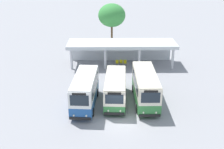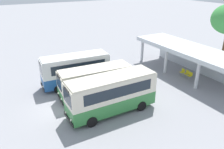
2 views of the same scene
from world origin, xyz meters
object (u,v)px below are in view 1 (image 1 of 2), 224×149
object	(u,v)px
city_bus_nearest_orange	(85,90)
waiting_chair_second_from_end	(121,62)
waiting_chair_end_by_column	(117,62)
city_bus_second_in_row	(115,88)
waiting_chair_middle_seat	(125,62)
city_bus_middle_cream	(145,86)

from	to	relation	value
city_bus_nearest_orange	waiting_chair_second_from_end	size ratio (longest dim) A/B	8.43
city_bus_nearest_orange	waiting_chair_end_by_column	distance (m)	12.52
city_bus_nearest_orange	waiting_chair_second_from_end	world-z (taller)	city_bus_nearest_orange
city_bus_nearest_orange	waiting_chair_second_from_end	xyz separation A→B (m)	(4.35, 11.97, -1.33)
city_bus_second_in_row	waiting_chair_middle_seat	bearing A→B (deg)	81.24
city_bus_second_in_row	waiting_chair_second_from_end	world-z (taller)	city_bus_second_in_row
city_bus_middle_cream	waiting_chair_middle_seat	world-z (taller)	city_bus_middle_cream
waiting_chair_end_by_column	waiting_chair_middle_seat	world-z (taller)	same
city_bus_middle_cream	waiting_chair_middle_seat	bearing A→B (deg)	97.91
city_bus_nearest_orange	waiting_chair_second_from_end	distance (m)	12.80
city_bus_second_in_row	city_bus_middle_cream	bearing A→B (deg)	-0.94
city_bus_nearest_orange	city_bus_second_in_row	xyz separation A→B (m)	(3.24, 0.83, -0.20)
city_bus_middle_cream	waiting_chair_middle_seat	distance (m)	11.27
waiting_chair_end_by_column	waiting_chair_second_from_end	bearing A→B (deg)	9.51
waiting_chair_second_from_end	city_bus_nearest_orange	bearing A→B (deg)	-109.99
waiting_chair_end_by_column	waiting_chair_middle_seat	bearing A→B (deg)	-0.35
waiting_chair_middle_seat	waiting_chair_second_from_end	bearing A→B (deg)	169.82
city_bus_second_in_row	city_bus_middle_cream	distance (m)	3.25
city_bus_middle_cream	waiting_chair_end_by_column	bearing A→B (deg)	103.76
waiting_chair_middle_seat	waiting_chair_end_by_column	bearing A→B (deg)	179.65
city_bus_second_in_row	city_bus_middle_cream	world-z (taller)	city_bus_middle_cream
city_bus_middle_cream	city_bus_second_in_row	bearing A→B (deg)	179.06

